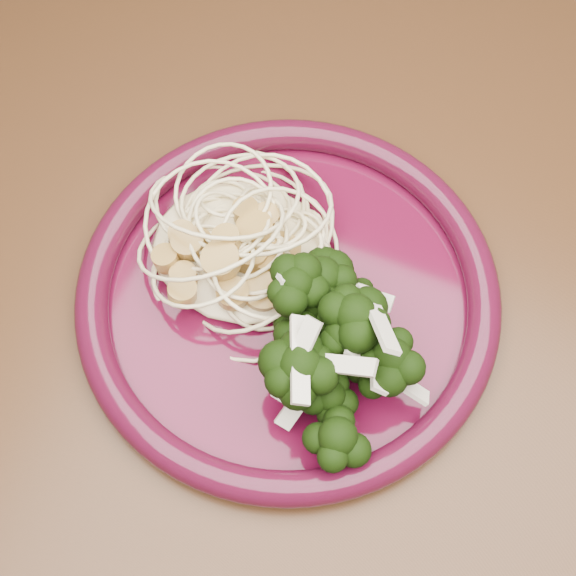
# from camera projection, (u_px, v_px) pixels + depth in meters

# --- Properties ---
(dining_table) EXTENTS (1.20, 0.80, 0.75)m
(dining_table) POSITION_uv_depth(u_px,v_px,m) (158.00, 327.00, 0.66)
(dining_table) COLOR #472814
(dining_table) RESTS_ON ground
(dinner_plate) EXTENTS (0.39, 0.39, 0.02)m
(dinner_plate) POSITION_uv_depth(u_px,v_px,m) (288.00, 294.00, 0.55)
(dinner_plate) COLOR #45081E
(dinner_plate) RESTS_ON dining_table
(spaghetti_pile) EXTENTS (0.17, 0.16, 0.03)m
(spaghetti_pile) POSITION_uv_depth(u_px,v_px,m) (242.00, 244.00, 0.56)
(spaghetti_pile) COLOR beige
(spaghetti_pile) RESTS_ON dinner_plate
(scallop_cluster) EXTENTS (0.17, 0.17, 0.04)m
(scallop_cluster) POSITION_uv_depth(u_px,v_px,m) (239.00, 217.00, 0.53)
(scallop_cluster) COLOR #B78E42
(scallop_cluster) RESTS_ON spaghetti_pile
(broccoli_pile) EXTENTS (0.15, 0.18, 0.05)m
(broccoli_pile) POSITION_uv_depth(u_px,v_px,m) (350.00, 336.00, 0.52)
(broccoli_pile) COLOR black
(broccoli_pile) RESTS_ON dinner_plate
(onion_garnish) EXTENTS (0.10, 0.12, 0.06)m
(onion_garnish) POSITION_uv_depth(u_px,v_px,m) (353.00, 315.00, 0.49)
(onion_garnish) COLOR beige
(onion_garnish) RESTS_ON broccoli_pile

